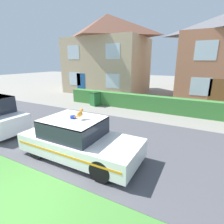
% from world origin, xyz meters
% --- Properties ---
extents(ground_plane, '(80.00, 80.00, 0.00)m').
position_xyz_m(ground_plane, '(0.00, 0.00, 0.00)').
color(ground_plane, gray).
extents(road_strip, '(28.00, 6.06, 0.01)m').
position_xyz_m(road_strip, '(0.00, 4.37, 0.01)').
color(road_strip, '#4C4C51').
rests_on(road_strip, ground).
extents(lawn_verge, '(28.00, 2.56, 0.01)m').
position_xyz_m(lawn_verge, '(0.00, 0.06, 0.00)').
color(lawn_verge, '#478438').
rests_on(lawn_verge, ground).
extents(garden_hedge, '(11.95, 0.60, 1.04)m').
position_xyz_m(garden_hedge, '(0.08, 9.68, 0.52)').
color(garden_hedge, '#3D7F38').
rests_on(garden_hedge, ground).
extents(police_car, '(4.23, 1.83, 1.49)m').
position_xyz_m(police_car, '(0.00, 2.63, 0.67)').
color(police_car, black).
rests_on(police_car, road_strip).
extents(cat, '(0.23, 0.30, 0.28)m').
position_xyz_m(cat, '(0.10, 2.67, 1.62)').
color(cat, orange).
rests_on(cat, police_car).
extents(house_left, '(8.27, 6.09, 7.82)m').
position_xyz_m(house_left, '(-5.94, 15.25, 3.99)').
color(house_left, tan).
rests_on(house_left, ground).
extents(wheelie_bin, '(0.81, 0.80, 1.05)m').
position_xyz_m(wheelie_bin, '(-3.60, 9.16, 0.53)').
color(wheelie_bin, '#23662D').
rests_on(wheelie_bin, ground).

